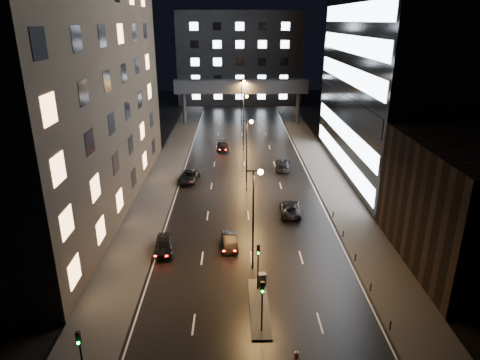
{
  "coord_description": "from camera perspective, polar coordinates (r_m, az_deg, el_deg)",
  "views": [
    {
      "loc": [
        -1.76,
        -27.6,
        22.48
      ],
      "look_at": [
        -1.0,
        21.76,
        4.0
      ],
      "focal_mm": 32.0,
      "sensor_mm": 36.0,
      "label": 1
    }
  ],
  "objects": [
    {
      "name": "ground",
      "position": [
        71.26,
        0.58,
        2.14
      ],
      "size": [
        160.0,
        160.0,
        0.0
      ],
      "primitive_type": "plane",
      "color": "black",
      "rests_on": "ground"
    },
    {
      "name": "sidewalk_left",
      "position": [
        67.35,
        -10.01,
        0.77
      ],
      "size": [
        5.0,
        110.0,
        0.15
      ],
      "primitive_type": "cube",
      "color": "#383533",
      "rests_on": "ground"
    },
    {
      "name": "sidewalk_right",
      "position": [
        68.0,
        11.27,
        0.88
      ],
      "size": [
        5.0,
        110.0,
        0.15
      ],
      "primitive_type": "cube",
      "color": "#383533",
      "rests_on": "ground"
    },
    {
      "name": "building_left",
      "position": [
        55.67,
        -23.77,
        16.33
      ],
      "size": [
        15.0,
        48.0,
        40.0
      ],
      "primitive_type": "cube",
      "color": "#2D2319",
      "rests_on": "ground"
    },
    {
      "name": "building_right_low",
      "position": [
        45.66,
        27.7,
        -3.12
      ],
      "size": [
        10.0,
        18.0,
        12.0
      ],
      "primitive_type": "cube",
      "color": "black",
      "rests_on": "ground"
    },
    {
      "name": "building_right_glass",
      "position": [
        69.0,
        23.27,
        19.0
      ],
      "size": [
        20.0,
        36.0,
        45.0
      ],
      "primitive_type": "cube",
      "color": "black",
      "rests_on": "ground"
    },
    {
      "name": "building_far",
      "position": [
        126.01,
        -0.08,
        15.98
      ],
      "size": [
        34.0,
        14.0,
        25.0
      ],
      "primitive_type": "cube",
      "color": "#333335",
      "rests_on": "ground"
    },
    {
      "name": "skybridge",
      "position": [
        98.64,
        0.15,
        12.28
      ],
      "size": [
        30.0,
        3.0,
        10.0
      ],
      "color": "#333335",
      "rests_on": "ground"
    },
    {
      "name": "median_island",
      "position": [
        37.18,
        2.58,
        -16.56
      ],
      "size": [
        1.6,
        8.0,
        0.15
      ],
      "primitive_type": "cube",
      "color": "#383533",
      "rests_on": "ground"
    },
    {
      "name": "traffic_signal_near",
      "position": [
        37.55,
        2.43,
        -10.58
      ],
      "size": [
        0.28,
        0.34,
        4.4
      ],
      "color": "black",
      "rests_on": "median_island"
    },
    {
      "name": "traffic_signal_far",
      "position": [
        32.98,
        2.98,
        -15.52
      ],
      "size": [
        0.28,
        0.34,
        4.4
      ],
      "color": "black",
      "rests_on": "median_island"
    },
    {
      "name": "traffic_signal_corner",
      "position": [
        30.71,
        -20.51,
        -20.56
      ],
      "size": [
        0.28,
        0.34,
        4.4
      ],
      "color": "black",
      "rests_on": "ground"
    },
    {
      "name": "bollard_row",
      "position": [
        42.32,
        16.02,
        -11.74
      ],
      "size": [
        0.12,
        25.12,
        0.9
      ],
      "color": "black",
      "rests_on": "ground"
    },
    {
      "name": "streetlight_near",
      "position": [
        39.07,
        2.02,
        -3.64
      ],
      "size": [
        1.45,
        0.5,
        10.15
      ],
      "color": "black",
      "rests_on": "ground"
    },
    {
      "name": "streetlight_mid_a",
      "position": [
        57.88,
        1.06,
        4.49
      ],
      "size": [
        1.45,
        0.5,
        10.15
      ],
      "color": "black",
      "rests_on": "ground"
    },
    {
      "name": "streetlight_mid_b",
      "position": [
        77.3,
        0.57,
        8.59
      ],
      "size": [
        1.45,
        0.5,
        10.15
      ],
      "color": "black",
      "rests_on": "ground"
    },
    {
      "name": "streetlight_far",
      "position": [
        96.95,
        0.27,
        11.04
      ],
      "size": [
        1.45,
        0.5,
        10.15
      ],
      "color": "black",
      "rests_on": "ground"
    },
    {
      "name": "car_away_a",
      "position": [
        45.18,
        -10.08,
        -8.53
      ],
      "size": [
        2.39,
        4.76,
        1.55
      ],
      "primitive_type": "imported",
      "rotation": [
        0.0,
        0.0,
        0.12
      ],
      "color": "black",
      "rests_on": "ground"
    },
    {
      "name": "car_away_b",
      "position": [
        45.44,
        -1.42,
        -8.16
      ],
      "size": [
        1.94,
        4.28,
        1.36
      ],
      "primitive_type": "imported",
      "rotation": [
        0.0,
        0.0,
        0.12
      ],
      "color": "black",
      "rests_on": "ground"
    },
    {
      "name": "car_away_c",
      "position": [
        63.81,
        -6.83,
        0.46
      ],
      "size": [
        3.22,
        5.7,
        1.5
      ],
      "primitive_type": "imported",
      "rotation": [
        0.0,
        0.0,
        -0.14
      ],
      "color": "black",
      "rests_on": "ground"
    },
    {
      "name": "car_away_d",
      "position": [
        78.95,
        -2.28,
        4.49
      ],
      "size": [
        2.39,
        4.93,
        1.38
      ],
      "primitive_type": "imported",
      "rotation": [
        0.0,
        0.0,
        0.1
      ],
      "color": "black",
      "rests_on": "ground"
    },
    {
      "name": "car_toward_a",
      "position": [
        53.14,
        6.71,
        -3.78
      ],
      "size": [
        2.73,
        5.41,
        1.47
      ],
      "primitive_type": "imported",
      "rotation": [
        0.0,
        0.0,
        3.08
      ],
      "color": "black",
      "rests_on": "ground"
    },
    {
      "name": "car_toward_b",
      "position": [
        68.91,
        5.73,
        2.09
      ],
      "size": [
        2.94,
        5.79,
        1.61
      ],
      "primitive_type": "imported",
      "rotation": [
        0.0,
        0.0,
        3.01
      ],
      "color": "black",
      "rests_on": "ground"
    },
    {
      "name": "utility_cabinet",
      "position": [
        39.45,
        2.91,
        -13.03
      ],
      "size": [
        0.8,
        0.62,
        1.09
      ],
      "primitive_type": "cube",
      "rotation": [
        0.0,
        0.0,
        0.11
      ],
      "color": "#4F4F51",
      "rests_on": "median_island"
    },
    {
      "name": "cone_b",
      "position": [
        33.1,
        7.53,
        -21.9
      ],
      "size": [
        0.47,
        0.47,
        0.49
      ],
      "primitive_type": "cone",
      "rotation": [
        0.0,
        0.0,
        0.4
      ],
      "color": "#D9410B",
      "rests_on": "ground"
    }
  ]
}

